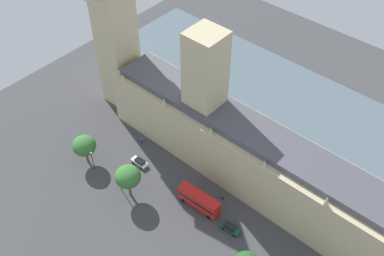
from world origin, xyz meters
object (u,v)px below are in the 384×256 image
(double_decker_bus_midblock, at_px, (199,200))
(pedestrian_leading, at_px, (141,141))
(parliament_building, at_px, (246,149))
(clock_tower, at_px, (112,7))
(street_lamp_slot_12, at_px, (119,177))
(pedestrian_by_river_gate, at_px, (223,197))
(street_lamp_slot_11, at_px, (92,157))
(car_white_kerbside, at_px, (140,162))
(plane_tree_under_trees, at_px, (84,146))
(car_dark_green_far_end, at_px, (230,228))
(plane_tree_near_tower, at_px, (128,177))

(double_decker_bus_midblock, distance_m, pedestrian_leading, 25.21)
(parliament_building, xyz_separation_m, pedestrian_leading, (9.34, -26.34, -8.45))
(clock_tower, bearing_deg, street_lamp_slot_12, 45.96)
(clock_tower, height_order, pedestrian_by_river_gate, clock_tower)
(street_lamp_slot_11, distance_m, street_lamp_slot_12, 9.76)
(car_white_kerbside, bearing_deg, clock_tower, 53.59)
(parliament_building, relative_size, street_lamp_slot_12, 11.33)
(double_decker_bus_midblock, distance_m, pedestrian_by_river_gate, 6.31)
(double_decker_bus_midblock, distance_m, street_lamp_slot_12, 19.40)
(parliament_building, height_order, plane_tree_under_trees, parliament_building)
(car_dark_green_far_end, bearing_deg, plane_tree_under_trees, -84.08)
(clock_tower, distance_m, street_lamp_slot_11, 37.26)
(clock_tower, height_order, street_lamp_slot_12, clock_tower)
(pedestrian_leading, distance_m, plane_tree_near_tower, 17.71)
(double_decker_bus_midblock, bearing_deg, street_lamp_slot_11, -75.39)
(clock_tower, bearing_deg, pedestrian_by_river_gate, 77.87)
(street_lamp_slot_11, bearing_deg, plane_tree_under_trees, -100.81)
(plane_tree_near_tower, bearing_deg, parliament_building, 144.26)
(clock_tower, xyz_separation_m, street_lamp_slot_11, (23.43, 14.41, -25.13))
(car_white_kerbside, xyz_separation_m, double_decker_bus_midblock, (-0.03, 19.67, 1.75))
(car_white_kerbside, height_order, pedestrian_by_river_gate, car_white_kerbside)
(car_white_kerbside, bearing_deg, plane_tree_under_trees, 124.37)
(clock_tower, relative_size, street_lamp_slot_12, 8.12)
(pedestrian_by_river_gate, height_order, street_lamp_slot_12, street_lamp_slot_12)
(pedestrian_leading, height_order, plane_tree_under_trees, plane_tree_under_trees)
(parliament_building, distance_m, double_decker_bus_midblock, 16.12)
(car_white_kerbside, xyz_separation_m, plane_tree_under_trees, (7.92, -10.72, 4.87))
(plane_tree_near_tower, relative_size, street_lamp_slot_11, 1.47)
(car_white_kerbside, height_order, double_decker_bus_midblock, double_decker_bus_midblock)
(parliament_building, relative_size, street_lamp_slot_11, 12.54)
(parliament_building, height_order, car_white_kerbside, parliament_building)
(car_white_kerbside, relative_size, plane_tree_near_tower, 0.49)
(car_dark_green_far_end, xyz_separation_m, street_lamp_slot_12, (8.36, -26.58, 3.95))
(parliament_building, distance_m, clock_tower, 47.75)
(parliament_building, bearing_deg, double_decker_bus_midblock, -6.87)
(parliament_building, relative_size, pedestrian_leading, 46.64)
(street_lamp_slot_11, bearing_deg, car_white_kerbside, 139.32)
(parliament_building, relative_size, double_decker_bus_midblock, 7.50)
(pedestrian_by_river_gate, xyz_separation_m, street_lamp_slot_12, (13.88, -20.00, 4.16))
(parliament_building, xyz_separation_m, pedestrian_by_river_gate, (9.25, 0.96, -8.54))
(pedestrian_leading, bearing_deg, street_lamp_slot_11, -11.61)
(pedestrian_by_river_gate, bearing_deg, parliament_building, 48.57)
(plane_tree_near_tower, bearing_deg, plane_tree_under_trees, -90.36)
(street_lamp_slot_11, bearing_deg, plane_tree_near_tower, 92.49)
(plane_tree_near_tower, height_order, street_lamp_slot_12, plane_tree_near_tower)
(car_dark_green_far_end, relative_size, street_lamp_slot_12, 0.67)
(car_white_kerbside, xyz_separation_m, plane_tree_near_tower, (8.02, 5.13, 5.84))
(parliament_building, height_order, street_lamp_slot_11, parliament_building)
(car_white_kerbside, xyz_separation_m, car_dark_green_far_end, (0.14, 28.96, 0.00))
(clock_tower, bearing_deg, plane_tree_near_tower, 49.61)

